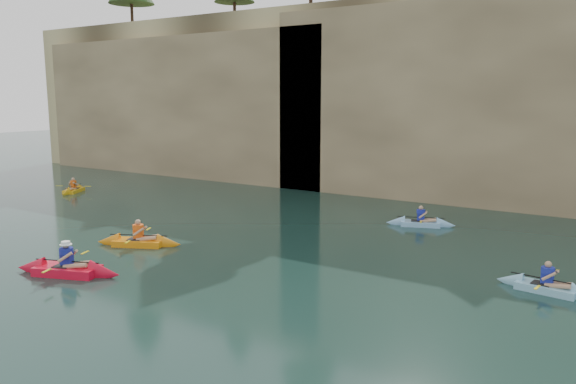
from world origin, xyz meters
The scene contains 11 objects.
ground centered at (0.00, 0.00, 0.00)m, with size 160.00×160.00×0.00m, color black.
cliff centered at (0.00, 30.00, 6.00)m, with size 70.00×16.00×12.00m, color tan.
cliff_slab_west centered at (-20.00, 22.60, 5.28)m, with size 26.00×2.40×10.56m, color tan.
cliff_slab_center centered at (2.00, 22.60, 5.70)m, with size 24.00×2.40×11.40m, color tan.
sea_cave_west centered at (-18.00, 21.95, 2.00)m, with size 4.50×1.00×4.00m, color black.
sea_cave_center centered at (-4.00, 21.95, 1.60)m, with size 3.50×1.00×3.20m, color black.
main_kayaker centered at (-6.00, 2.55, 0.19)m, with size 3.86×2.43×1.42m.
kayaker_orange centered at (-6.83, 6.43, 0.16)m, with size 3.47×2.37×1.32m.
kayaker_ltblue_near centered at (7.73, 9.40, 0.15)m, with size 3.12×2.37×1.20m.
kayaker_yellow centered at (-19.88, 13.08, 0.14)m, with size 2.06×2.80×1.14m.
kayaker_ltblue_mid centered at (1.45, 15.86, 0.15)m, with size 3.17×2.23×1.18m.
Camera 1 is at (9.95, -8.61, 5.89)m, focal length 35.00 mm.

